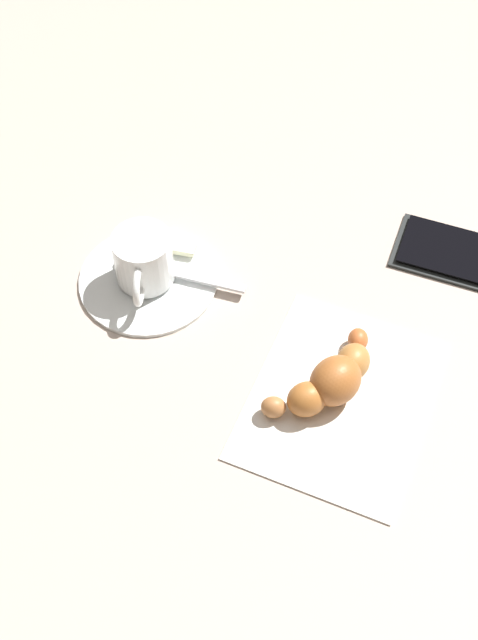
% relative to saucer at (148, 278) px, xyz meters
% --- Properties ---
extents(ground_plane, '(1.80, 1.80, 0.00)m').
position_rel_saucer_xyz_m(ground_plane, '(0.13, -0.02, -0.00)').
color(ground_plane, '#B4A293').
extents(saucer, '(0.14, 0.14, 0.01)m').
position_rel_saucer_xyz_m(saucer, '(0.00, 0.00, 0.00)').
color(saucer, white).
rests_on(saucer, ground).
extents(espresso_cup, '(0.06, 0.08, 0.06)m').
position_rel_saucer_xyz_m(espresso_cup, '(-0.00, -0.00, 0.03)').
color(espresso_cup, white).
rests_on(espresso_cup, saucer).
extents(teaspoon, '(0.14, 0.05, 0.01)m').
position_rel_saucer_xyz_m(teaspoon, '(0.01, 0.01, 0.01)').
color(teaspoon, silver).
rests_on(teaspoon, saucer).
extents(sugar_packet, '(0.07, 0.04, 0.01)m').
position_rel_saucer_xyz_m(sugar_packet, '(-0.01, 0.04, 0.01)').
color(sugar_packet, beige).
rests_on(sugar_packet, saucer).
extents(napkin, '(0.18, 0.22, 0.00)m').
position_rel_saucer_xyz_m(napkin, '(0.23, -0.02, -0.00)').
color(napkin, silver).
rests_on(napkin, ground).
extents(croissant, '(0.08, 0.13, 0.05)m').
position_rel_saucer_xyz_m(croissant, '(0.22, -0.02, 0.02)').
color(croissant, '#AD6E3D').
rests_on(croissant, napkin).
extents(cell_phone, '(0.17, 0.10, 0.01)m').
position_rel_saucer_xyz_m(cell_phone, '(0.27, 0.20, -0.00)').
color(cell_phone, black).
rests_on(cell_phone, ground).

